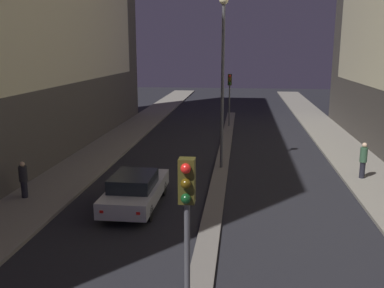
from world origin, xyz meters
The scene contains 7 objects.
median_strip centered at (0.00, 19.86, 0.06)m, with size 0.75×37.73×0.12m.
traffic_light_near centered at (0.00, 4.44, 3.23)m, with size 0.32×0.42×4.22m.
traffic_light_mid centered at (0.00, 31.25, 3.23)m, with size 0.32×0.42×4.22m.
street_lamp centered at (0.00, 18.78, 5.70)m, with size 0.46×0.46×8.82m.
car_left_lane centered at (-3.22, 12.82, 0.75)m, with size 1.93×4.76×1.47m.
pedestrian_on_left_sidewalk centered at (-8.14, 13.03, 0.96)m, with size 0.35×0.35×1.58m.
pedestrian_on_right_sidewalk centered at (6.99, 17.63, 1.08)m, with size 0.35×0.35×1.78m.
Camera 1 is at (1.03, -3.41, 6.43)m, focal length 40.00 mm.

